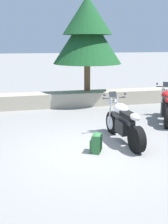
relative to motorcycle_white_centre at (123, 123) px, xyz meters
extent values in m
plane|color=gray|center=(-0.93, -0.48, -0.49)|extent=(120.00, 120.00, 0.00)
cube|color=#A89E89|center=(-0.93, 4.32, -0.21)|extent=(36.00, 0.80, 0.55)
cylinder|color=black|center=(-0.05, 0.69, -0.18)|extent=(0.18, 0.63, 0.62)
cylinder|color=black|center=(0.05, -0.74, -0.18)|extent=(0.22, 0.63, 0.62)
cylinder|color=silver|center=(-0.05, 0.69, -0.18)|extent=(0.19, 0.39, 0.38)
cube|color=black|center=(0.00, -0.08, -0.08)|extent=(0.35, 0.50, 0.34)
cube|color=#2D2D30|center=(0.00, 0.02, 0.12)|extent=(0.22, 1.11, 0.12)
ellipsoid|color=white|center=(-0.01, 0.17, 0.34)|extent=(0.38, 0.54, 0.26)
cube|color=black|center=(0.02, -0.30, 0.28)|extent=(0.30, 0.58, 0.12)
ellipsoid|color=white|center=(0.04, -0.60, 0.32)|extent=(0.24, 0.29, 0.16)
cylinder|color=#2D2D30|center=(-0.05, 0.61, 0.54)|extent=(0.66, 0.08, 0.04)
sphere|color=silver|center=(-0.13, 0.75, 0.40)|extent=(0.13, 0.13, 0.13)
sphere|color=silver|center=(0.01, 0.76, 0.40)|extent=(0.13, 0.13, 0.13)
cube|color=#26282D|center=(-0.05, 0.71, 0.60)|extent=(0.21, 0.11, 0.18)
cylinder|color=silver|center=(0.19, -0.49, -0.13)|extent=(0.14, 0.39, 0.11)
cylinder|color=silver|center=(-0.14, 0.65, 0.18)|extent=(0.06, 0.17, 0.73)
cylinder|color=silver|center=(0.04, 0.66, 0.18)|extent=(0.06, 0.17, 0.73)
sphere|color=#2D2D30|center=(-0.34, 0.55, 0.64)|extent=(0.07, 0.07, 0.07)
sphere|color=#2D2D30|center=(0.26, 0.59, 0.64)|extent=(0.07, 0.07, 0.07)
cylinder|color=black|center=(2.31, 2.07, -0.18)|extent=(0.39, 0.62, 0.62)
cylinder|color=black|center=(1.70, 0.76, -0.18)|extent=(0.42, 0.64, 0.62)
cylinder|color=silver|center=(2.31, 2.07, -0.18)|extent=(0.31, 0.42, 0.38)
cube|color=black|center=(1.98, 1.37, -0.08)|extent=(0.49, 0.57, 0.34)
cube|color=#2D2D30|center=(2.02, 1.46, 0.12)|extent=(0.59, 1.06, 0.12)
ellipsoid|color=red|center=(2.09, 1.60, 0.34)|extent=(0.53, 0.61, 0.26)
cube|color=black|center=(1.89, 1.16, 0.28)|extent=(0.47, 0.62, 0.12)
cylinder|color=#2D2D30|center=(2.27, 2.00, 0.54)|extent=(0.61, 0.31, 0.04)
sphere|color=silver|center=(2.27, 2.15, 0.40)|extent=(0.13, 0.13, 0.13)
sphere|color=silver|center=(2.40, 2.09, 0.40)|extent=(0.13, 0.13, 0.13)
cube|color=#26282D|center=(2.32, 2.09, 0.60)|extent=(0.22, 0.17, 0.18)
cylinder|color=silver|center=(2.21, 2.07, 0.18)|extent=(0.11, 0.17, 0.73)
cylinder|color=silver|center=(2.37, 1.99, 0.18)|extent=(0.11, 0.17, 0.73)
sphere|color=#2D2D30|center=(1.98, 2.09, 0.64)|extent=(0.07, 0.07, 0.07)
cube|color=#2D6B38|center=(-0.86, -0.56, -0.27)|extent=(0.29, 0.35, 0.44)
cube|color=#2D6B38|center=(-0.96, -0.51, -0.31)|extent=(0.15, 0.24, 0.24)
ellipsoid|color=#2D6B38|center=(-0.86, -0.56, -0.06)|extent=(0.28, 0.33, 0.08)
cube|color=#193A1E|center=(-0.80, -0.68, -0.25)|extent=(0.05, 0.06, 0.37)
cube|color=#193A1E|center=(-0.73, -0.53, -0.25)|extent=(0.05, 0.06, 0.37)
cylinder|color=brown|center=(0.16, 4.56, 0.80)|extent=(0.25, 0.25, 1.47)
cone|color=#194C23|center=(0.16, 4.56, 2.18)|extent=(2.73, 2.73, 2.03)
cone|color=#194C23|center=(0.16, 4.56, 3.01)|extent=(1.96, 1.96, 1.46)
camera|label=1|loc=(-2.46, -6.25, 2.00)|focal=43.74mm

